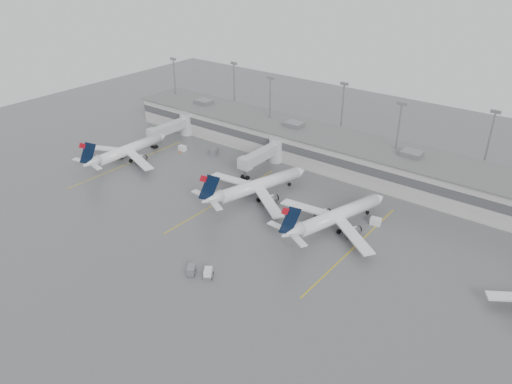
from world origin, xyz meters
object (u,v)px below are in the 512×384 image
Objects in this scene: jet_far_left at (126,150)px; jet_mid_right at (335,216)px; jet_mid_left at (255,186)px; baggage_tug at (208,274)px.

jet_mid_right reaches higher than jet_far_left.
jet_mid_left is (42.65, 4.19, 0.13)m from jet_far_left.
jet_far_left reaches higher than baggage_tug.
jet_mid_right is 31.29m from baggage_tug.
jet_mid_right reaches higher than baggage_tug.
jet_mid_left is at bearing 78.27° from baggage_tug.
jet_mid_right is (22.40, -0.91, -0.05)m from jet_mid_left.
jet_mid_left is 32.83m from baggage_tug.
jet_mid_left is at bearing -165.66° from jet_mid_right.
jet_mid_right is (65.05, 3.27, 0.08)m from jet_far_left.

